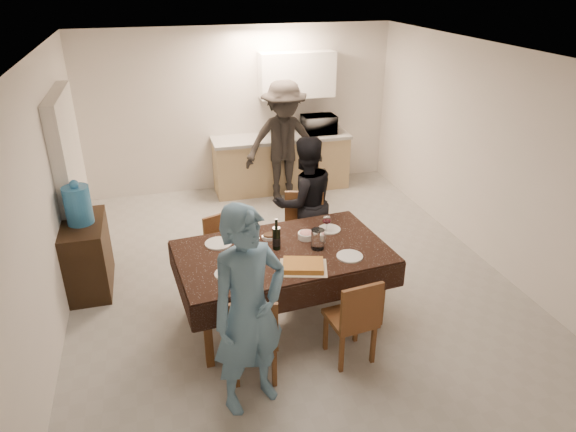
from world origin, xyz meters
name	(u,v)px	position (x,y,z in m)	size (l,w,h in m)	color
floor	(289,275)	(0.00, 0.00, 0.00)	(5.00, 6.00, 0.02)	#A0A19C
ceiling	(290,53)	(0.00, 0.00, 2.60)	(5.00, 6.00, 0.02)	white
wall_back	(240,110)	(0.00, 3.00, 1.30)	(5.00, 0.02, 2.60)	silver
wall_front	(423,350)	(0.00, -3.00, 1.30)	(5.00, 0.02, 2.60)	silver
wall_left	(46,199)	(-2.50, 0.00, 1.30)	(0.02, 6.00, 2.60)	silver
wall_right	(487,155)	(2.50, 0.00, 1.30)	(0.02, 6.00, 2.60)	silver
stub_partition	(72,179)	(-2.42, 1.20, 1.05)	(0.15, 1.40, 2.10)	beige
kitchen_base_cabinet	(281,164)	(0.60, 2.68, 0.43)	(2.20, 0.60, 0.86)	tan
kitchen_worktop	(281,138)	(0.60, 2.68, 0.89)	(2.24, 0.64, 0.05)	#9C9C97
upper_cabinet	(297,75)	(0.90, 2.82, 1.85)	(1.20, 0.34, 0.70)	white
dining_table	(283,254)	(-0.29, -0.78, 0.78)	(2.19, 1.40, 0.81)	black
chair_near_left	(257,330)	(-0.74, -1.62, 0.55)	(0.49, 0.50, 0.49)	brown
chair_near_right	(354,314)	(0.16, -1.62, 0.55)	(0.45, 0.45, 0.48)	brown
chair_far_left	(229,250)	(-0.74, -0.11, 0.52)	(0.50, 0.52, 0.46)	brown
chair_far_right	(306,233)	(0.16, -0.13, 0.62)	(0.57, 0.58, 0.54)	brown
console	(88,255)	(-2.28, 0.37, 0.41)	(0.45, 0.90, 0.83)	black
water_jug	(78,205)	(-2.28, 0.37, 1.04)	(0.28, 0.28, 0.43)	#3484C2
wine_bottle	(276,234)	(-0.34, -0.73, 0.98)	(0.08, 0.08, 0.33)	black
water_pitcher	(318,239)	(0.06, -0.83, 0.92)	(0.13, 0.13, 0.21)	white
savoury_tart	(303,266)	(-0.19, -1.16, 0.84)	(0.44, 0.33, 0.06)	#B07733
salad_bowl	(306,236)	(0.01, -0.60, 0.85)	(0.17, 0.17, 0.07)	silver
mushroom_dish	(271,237)	(-0.34, -0.50, 0.83)	(0.18, 0.18, 0.03)	silver
wine_glass_a	(232,262)	(-0.84, -1.03, 0.91)	(0.08, 0.08, 0.19)	white
wine_glass_b	(327,224)	(0.26, -0.53, 0.92)	(0.09, 0.09, 0.20)	white
wine_glass_c	(257,231)	(-0.49, -0.48, 0.91)	(0.08, 0.08, 0.18)	white
plate_near_left	(228,274)	(-0.89, -1.08, 0.82)	(0.25, 0.25, 0.01)	silver
plate_near_right	(350,256)	(0.31, -1.08, 0.82)	(0.26, 0.26, 0.01)	silver
plate_far_left	(219,243)	(-0.89, -0.48, 0.82)	(0.28, 0.28, 0.02)	silver
plate_far_right	(329,229)	(0.31, -0.48, 0.82)	(0.24, 0.24, 0.01)	silver
microwave	(319,124)	(1.24, 2.68, 1.06)	(0.54, 0.37, 0.30)	white
person_near	(249,312)	(-0.84, -1.83, 0.91)	(0.67, 0.44, 1.83)	#5884A4
person_far	(305,202)	(0.26, 0.27, 0.82)	(0.80, 0.62, 1.64)	black
person_kitchen	(284,143)	(0.53, 2.23, 0.95)	(1.22, 0.70, 1.89)	black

